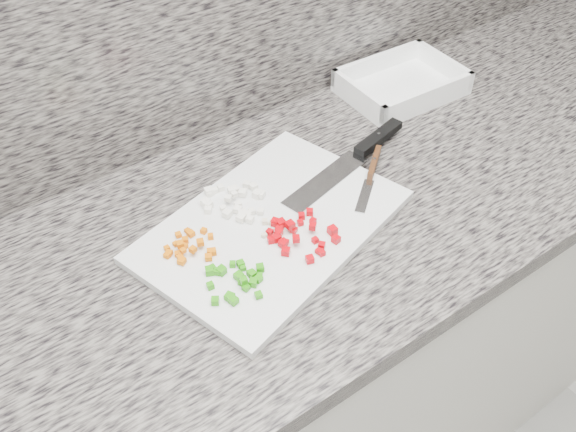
# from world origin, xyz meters

# --- Properties ---
(cabinet) EXTENTS (3.92, 0.62, 0.86)m
(cabinet) POSITION_xyz_m (0.00, 1.44, 0.43)
(cabinet) COLOR silver
(cabinet) RESTS_ON ground
(countertop) EXTENTS (3.96, 0.64, 0.04)m
(countertop) POSITION_xyz_m (0.00, 1.44, 0.88)
(countertop) COLOR #645F58
(countertop) RESTS_ON cabinet
(backsplash) EXTENTS (3.92, 0.02, 0.60)m
(backsplash) POSITION_xyz_m (0.00, 1.74, 1.20)
(backsplash) COLOR #645F58
(backsplash) RESTS_ON countertop
(cutting_board) EXTENTS (0.51, 0.40, 0.01)m
(cutting_board) POSITION_xyz_m (0.05, 1.43, 0.91)
(cutting_board) COLOR silver
(cutting_board) RESTS_ON countertop
(carrot_pile) EXTENTS (0.09, 0.09, 0.02)m
(carrot_pile) POSITION_xyz_m (-0.10, 1.46, 0.92)
(carrot_pile) COLOR #D26204
(carrot_pile) RESTS_ON cutting_board
(onion_pile) EXTENTS (0.11, 0.12, 0.02)m
(onion_pile) POSITION_xyz_m (0.02, 1.51, 0.92)
(onion_pile) COLOR white
(onion_pile) RESTS_ON cutting_board
(green_pepper_pile) EXTENTS (0.11, 0.10, 0.02)m
(green_pepper_pile) POSITION_xyz_m (-0.07, 1.35, 0.92)
(green_pepper_pile) COLOR #26870C
(green_pepper_pile) RESTS_ON cutting_board
(red_pepper_pile) EXTENTS (0.11, 0.12, 0.02)m
(red_pepper_pile) POSITION_xyz_m (0.06, 1.38, 0.92)
(red_pepper_pile) COLOR #B3020A
(red_pepper_pile) RESTS_ON cutting_board
(garlic_pile) EXTENTS (0.04, 0.06, 0.01)m
(garlic_pile) POSITION_xyz_m (0.04, 1.42, 0.92)
(garlic_pile) COLOR beige
(garlic_pile) RESTS_ON cutting_board
(chef_knife) EXTENTS (0.33, 0.11, 0.02)m
(chef_knife) POSITION_xyz_m (0.30, 1.49, 0.92)
(chef_knife) COLOR silver
(chef_knife) RESTS_ON cutting_board
(paring_knife) EXTENTS (0.15, 0.12, 0.02)m
(paring_knife) POSITION_xyz_m (0.27, 1.43, 0.92)
(paring_knife) COLOR silver
(paring_knife) RESTS_ON cutting_board
(tray) EXTENTS (0.26, 0.19, 0.05)m
(tray) POSITION_xyz_m (0.53, 1.62, 0.92)
(tray) COLOR white
(tray) RESTS_ON countertop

